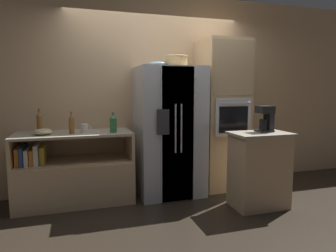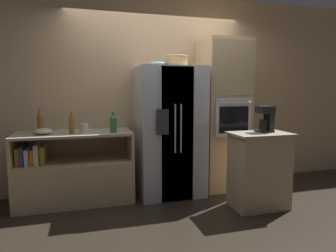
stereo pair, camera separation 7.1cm
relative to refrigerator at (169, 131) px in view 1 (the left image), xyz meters
The scene contains 14 objects.
ground_plane 0.88m from the refrigerator, 149.49° to the right, with size 20.00×20.00×0.00m, color black.
wall_back 0.67m from the refrigerator, 103.07° to the left, with size 12.00×0.06×2.80m.
counter_left 1.38m from the refrigerator, behind, with size 1.43×0.65×0.90m.
refrigerator is the anchor object (origin of this frame).
wall_oven 0.85m from the refrigerator, ahead, with size 0.64×0.68×2.14m.
island_counter 1.27m from the refrigerator, 40.96° to the right, with size 0.71×0.47×0.93m.
wicker_basket 0.95m from the refrigerator, 23.89° to the right, with size 0.31×0.31×0.15m.
fruit_bowl 0.92m from the refrigerator, 165.26° to the right, with size 0.23×0.23×0.06m.
bottle_tall 1.67m from the refrigerator, behind, with size 0.07×0.07×0.31m.
bottle_short 1.28m from the refrigerator, behind, with size 0.06×0.06×0.27m.
bottle_wide 0.79m from the refrigerator, behind, with size 0.09×0.09×0.25m.
mug 1.12m from the refrigerator, behind, with size 0.13×0.09×0.11m.
mixing_bowl 1.61m from the refrigerator, behind, with size 0.22×0.22×0.07m.
coffee_maker 1.27m from the refrigerator, 35.63° to the right, with size 0.18×0.17×0.32m.
Camera 1 is at (-1.12, -3.82, 1.44)m, focal length 32.00 mm.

